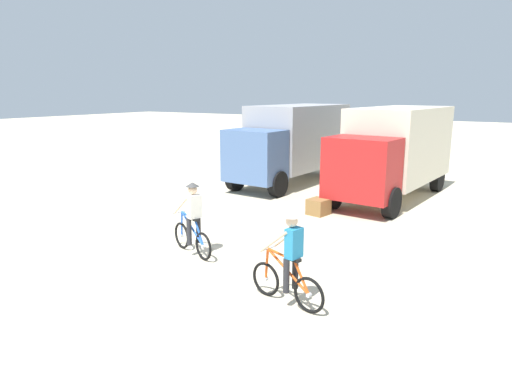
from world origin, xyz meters
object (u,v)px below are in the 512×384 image
box_truck_cream_rv (394,148)px  cyclist_orange_shirt (193,221)px  cyclist_cowboy_hat (289,262)px  supply_crate (318,207)px  box_truck_grey_hauler (292,140)px

box_truck_cream_rv → cyclist_orange_shirt: 9.07m
cyclist_orange_shirt → cyclist_cowboy_hat: bearing=-19.4°
cyclist_orange_shirt → supply_crate: (1.06, 5.05, -0.59)m
cyclist_cowboy_hat → box_truck_grey_hauler: bearing=117.2°
box_truck_grey_hauler → box_truck_cream_rv: bearing=-8.4°
cyclist_cowboy_hat → supply_crate: size_ratio=2.86×
box_truck_grey_hauler → cyclist_orange_shirt: (2.14, -9.35, -1.03)m
box_truck_grey_hauler → box_truck_cream_rv: (4.56, -0.67, 0.00)m
box_truck_cream_rv → cyclist_cowboy_hat: box_truck_cream_rv is taller
cyclist_cowboy_hat → supply_crate: (-2.18, 6.20, -0.59)m
box_truck_cream_rv → cyclist_cowboy_hat: (0.82, -9.82, -1.03)m
cyclist_cowboy_hat → box_truck_cream_rv: bearing=94.8°
box_truck_cream_rv → cyclist_cowboy_hat: 9.91m
cyclist_orange_shirt → cyclist_cowboy_hat: 3.44m
box_truck_cream_rv → cyclist_cowboy_hat: bearing=-85.2°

